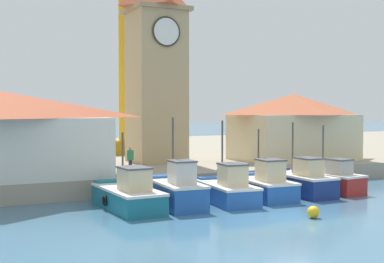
{
  "coord_description": "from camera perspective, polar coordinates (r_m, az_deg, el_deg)",
  "views": [
    {
      "loc": [
        -14.81,
        -19.62,
        4.91
      ],
      "look_at": [
        -0.06,
        10.52,
        3.5
      ],
      "focal_mm": 50.0,
      "sensor_mm": 36.0,
      "label": 1
    }
  ],
  "objects": [
    {
      "name": "fishing_boat_mid_right",
      "position": [
        32.68,
        14.49,
        -5.04
      ],
      "size": [
        2.34,
        4.39,
        3.94
      ],
      "color": "#AD2823",
      "rests_on": "ground"
    },
    {
      "name": "mooring_buoy",
      "position": [
        24.89,
        12.82,
        -8.38
      ],
      "size": [
        0.56,
        0.56,
        0.56
      ],
      "primitive_type": "sphere",
      "color": "gold",
      "rests_on": "ground"
    },
    {
      "name": "fishing_boat_far_left",
      "position": [
        26.38,
        -6.82,
        -6.75
      ],
      "size": [
        2.28,
        5.34,
        3.75
      ],
      "color": "#196B7F",
      "rests_on": "ground"
    },
    {
      "name": "clock_tower",
      "position": [
        38.95,
        -3.84,
        7.52
      ],
      "size": [
        4.08,
        4.08,
        15.52
      ],
      "color": "tan",
      "rests_on": "quay_wharf"
    },
    {
      "name": "port_crane_near",
      "position": [
        45.62,
        -7.47,
        7.57
      ],
      "size": [
        3.51,
        7.53,
        20.61
      ],
      "color": "#976E11",
      "rests_on": "quay_wharf"
    },
    {
      "name": "dock_worker_near_tower",
      "position": [
        31.58,
        -6.59,
        -3.04
      ],
      "size": [
        0.34,
        0.22,
        1.62
      ],
      "color": "#33333D",
      "rests_on": "quay_wharf"
    },
    {
      "name": "fishing_boat_left_inner",
      "position": [
        28.09,
        3.75,
        -6.21
      ],
      "size": [
        2.42,
        4.69,
        4.3
      ],
      "color": "#2356A8",
      "rests_on": "ground"
    },
    {
      "name": "fishing_boat_left_outer",
      "position": [
        26.78,
        -1.61,
        -6.36
      ],
      "size": [
        2.09,
        4.34,
        4.49
      ],
      "color": "#2356A8",
      "rests_on": "ground"
    },
    {
      "name": "warehouse_right",
      "position": [
        41.21,
        10.78,
        0.59
      ],
      "size": [
        9.08,
        5.93,
        4.98
      ],
      "color": "beige",
      "rests_on": "quay_wharf"
    },
    {
      "name": "quay_wharf",
      "position": [
        50.56,
        -8.95,
        -2.59
      ],
      "size": [
        120.0,
        40.0,
        1.08
      ],
      "primitive_type": "cube",
      "color": "#9E937F",
      "rests_on": "ground"
    },
    {
      "name": "fishing_boat_center",
      "position": [
        31.32,
        11.4,
        -5.26
      ],
      "size": [
        2.0,
        4.9,
        4.13
      ],
      "color": "navy",
      "rests_on": "ground"
    },
    {
      "name": "ground_plane",
      "position": [
        25.07,
        10.89,
        -8.93
      ],
      "size": [
        300.0,
        300.0,
        0.0
      ],
      "primitive_type": "plane",
      "color": "teal"
    },
    {
      "name": "fishing_boat_mid_left",
      "position": [
        29.6,
        7.66,
        -5.72
      ],
      "size": [
        2.33,
        4.56,
        3.8
      ],
      "color": "#2356A8",
      "rests_on": "ground"
    }
  ]
}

